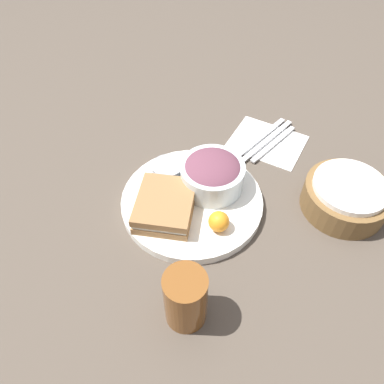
# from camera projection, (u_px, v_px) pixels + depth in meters

# --- Properties ---
(ground_plane) EXTENTS (4.00, 4.00, 0.00)m
(ground_plane) POSITION_uv_depth(u_px,v_px,m) (192.00, 204.00, 0.79)
(ground_plane) COLOR #4C4238
(plate) EXTENTS (0.29, 0.29, 0.02)m
(plate) POSITION_uv_depth(u_px,v_px,m) (192.00, 201.00, 0.78)
(plate) COLOR white
(plate) RESTS_ON ground_plane
(sandwich) EXTENTS (0.16, 0.15, 0.04)m
(sandwich) POSITION_uv_depth(u_px,v_px,m) (165.00, 206.00, 0.74)
(sandwich) COLOR olive
(sandwich) RESTS_ON plate
(salad_bowl) EXTENTS (0.13, 0.13, 0.07)m
(salad_bowl) POSITION_uv_depth(u_px,v_px,m) (212.00, 173.00, 0.77)
(salad_bowl) COLOR silver
(salad_bowl) RESTS_ON plate
(dressing_cup) EXTENTS (0.07, 0.07, 0.04)m
(dressing_cup) POSITION_uv_depth(u_px,v_px,m) (168.00, 171.00, 0.80)
(dressing_cup) COLOR #99999E
(dressing_cup) RESTS_ON plate
(orange_wedge) EXTENTS (0.04, 0.04, 0.04)m
(orange_wedge) POSITION_uv_depth(u_px,v_px,m) (219.00, 221.00, 0.71)
(orange_wedge) COLOR orange
(orange_wedge) RESTS_ON plate
(drink_glass) EXTENTS (0.07, 0.07, 0.12)m
(drink_glass) POSITION_uv_depth(u_px,v_px,m) (186.00, 299.00, 0.59)
(drink_glass) COLOR brown
(drink_glass) RESTS_ON ground_plane
(bread_basket) EXTENTS (0.17, 0.17, 0.07)m
(bread_basket) POSITION_uv_depth(u_px,v_px,m) (346.00, 196.00, 0.76)
(bread_basket) COLOR brown
(bread_basket) RESTS_ON ground_plane
(napkin) EXTENTS (0.14, 0.17, 0.00)m
(napkin) POSITION_uv_depth(u_px,v_px,m) (267.00, 142.00, 0.92)
(napkin) COLOR white
(napkin) RESTS_ON ground_plane
(fork) EXTENTS (0.18, 0.06, 0.01)m
(fork) POSITION_uv_depth(u_px,v_px,m) (261.00, 137.00, 0.92)
(fork) COLOR silver
(fork) RESTS_ON napkin
(knife) EXTENTS (0.19, 0.06, 0.01)m
(knife) POSITION_uv_depth(u_px,v_px,m) (267.00, 140.00, 0.91)
(knife) COLOR silver
(knife) RESTS_ON napkin
(spoon) EXTENTS (0.17, 0.05, 0.01)m
(spoon) POSITION_uv_depth(u_px,v_px,m) (273.00, 144.00, 0.91)
(spoon) COLOR silver
(spoon) RESTS_ON napkin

